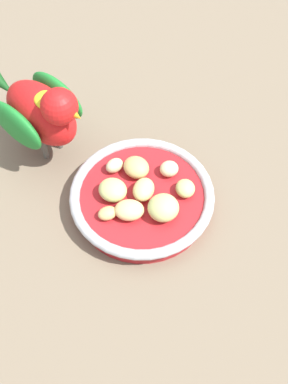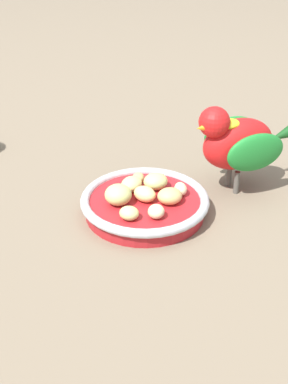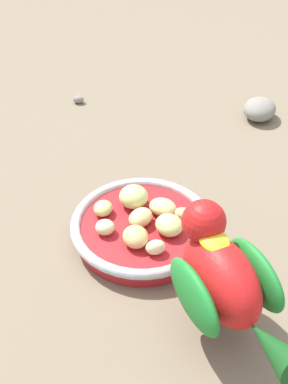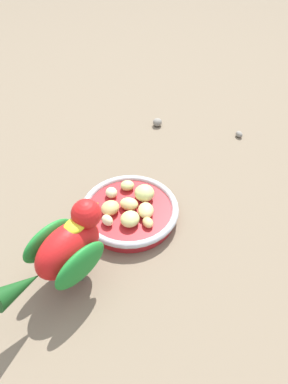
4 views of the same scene
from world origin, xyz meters
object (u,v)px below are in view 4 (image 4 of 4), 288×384
at_px(apple_piece_8, 107,220).
at_px(apple_piece_0, 110,208).
at_px(feeding_bowl, 130,211).
at_px(parrot, 66,249).
at_px(pebble_0, 157,122).
at_px(apple_piece_3, 130,219).
at_px(apple_piece_2, 144,193).
at_px(apple_piece_5, 146,210).
at_px(apple_piece_6, 112,192).
at_px(pebble_2, 239,134).
at_px(apple_piece_4, 148,222).
at_px(apple_piece_7, 127,185).
at_px(apple_piece_1, 129,204).

bearing_deg(apple_piece_8, apple_piece_0, 18.80).
height_order(feeding_bowl, parrot, parrot).
bearing_deg(pebble_0, apple_piece_3, -164.22).
distance_m(apple_piece_2, apple_piece_5, 0.04).
bearing_deg(parrot, apple_piece_6, 21.92).
xyz_separation_m(pebble_0, pebble_2, (0.04, -0.21, -0.00)).
relative_size(apple_piece_5, pebble_0, 1.55).
height_order(apple_piece_4, pebble_2, apple_piece_4).
bearing_deg(feeding_bowl, apple_piece_3, -151.58).
bearing_deg(pebble_0, apple_piece_0, -171.17).
xyz_separation_m(apple_piece_0, pebble_0, (0.34, 0.05, -0.03)).
bearing_deg(apple_piece_7, apple_piece_5, -127.03).
bearing_deg(apple_piece_8, pebble_0, 9.61).
distance_m(apple_piece_2, pebble_2, 0.35).
distance_m(apple_piece_4, apple_piece_7, 0.11).
xyz_separation_m(apple_piece_1, apple_piece_4, (-0.02, -0.05, -0.00)).
distance_m(apple_piece_2, apple_piece_6, 0.06).
bearing_deg(apple_piece_0, apple_piece_5, -69.48).
distance_m(apple_piece_3, pebble_2, 0.41).
distance_m(feeding_bowl, parrot, 0.18).
bearing_deg(apple_piece_0, apple_piece_1, -47.17).
distance_m(parrot, pebble_0, 0.50).
height_order(apple_piece_1, pebble_0, apple_piece_1).
height_order(apple_piece_1, apple_piece_7, apple_piece_1).
relative_size(apple_piece_2, apple_piece_6, 1.58).
xyz_separation_m(apple_piece_8, parrot, (-0.11, 0.00, 0.05)).
bearing_deg(pebble_2, pebble_0, 101.37).
height_order(apple_piece_0, apple_piece_7, apple_piece_0).
distance_m(apple_piece_3, pebble_0, 0.37).
distance_m(apple_piece_8, pebble_2, 0.44).
relative_size(apple_piece_3, parrot, 0.18).
height_order(apple_piece_2, apple_piece_4, apple_piece_2).
xyz_separation_m(feeding_bowl, parrot, (-0.17, 0.02, 0.07)).
height_order(apple_piece_5, pebble_0, apple_piece_5).
bearing_deg(pebble_0, feeding_bowl, -165.64).
height_order(apple_piece_2, apple_piece_3, apple_piece_2).
bearing_deg(apple_piece_0, parrot, -177.59).
bearing_deg(pebble_2, feeding_bowl, 161.04).
relative_size(apple_piece_0, pebble_2, 1.77).
bearing_deg(apple_piece_8, apple_piece_5, -46.00).
relative_size(apple_piece_2, apple_piece_7, 1.43).
xyz_separation_m(apple_piece_2, parrot, (-0.20, 0.04, 0.04)).
height_order(apple_piece_6, apple_piece_8, same).
bearing_deg(pebble_2, apple_piece_4, 168.93).
xyz_separation_m(feeding_bowl, apple_piece_1, (0.00, 0.00, 0.02)).
relative_size(apple_piece_5, parrot, 0.18).
bearing_deg(apple_piece_1, parrot, 172.83).
bearing_deg(apple_piece_1, apple_piece_0, 132.83).
distance_m(parrot, pebble_2, 0.55).
distance_m(apple_piece_7, pebble_2, 0.35).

